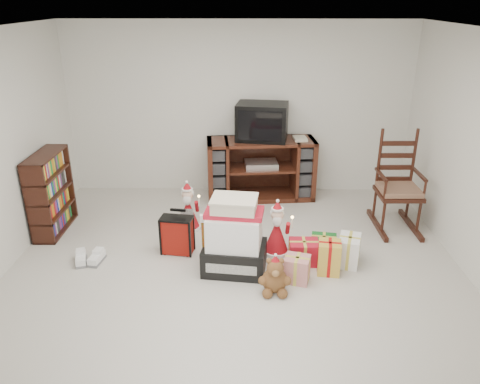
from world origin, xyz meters
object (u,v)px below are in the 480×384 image
object	(u,v)px
tv_stand	(261,169)
sneaker_pair	(89,259)
rocking_chair	(396,194)
santa_figurine	(277,233)
red_suitcase	(177,235)
bookshelf	(51,194)
crt_television	(262,122)
teddy_bear	(275,277)
gift_pile	(234,240)
gift_cluster	(322,255)
mrs_claus_figurine	(188,211)

from	to	relation	value
tv_stand	sneaker_pair	distance (m)	2.78
rocking_chair	santa_figurine	distance (m)	1.75
rocking_chair	red_suitcase	xyz separation A→B (m)	(-2.72, -0.76, -0.22)
bookshelf	crt_television	world-z (taller)	crt_television
bookshelf	teddy_bear	world-z (taller)	bookshelf
tv_stand	red_suitcase	size ratio (longest dim) A/B	3.01
rocking_chair	sneaker_pair	xyz separation A→B (m)	(-3.70, -1.00, -0.40)
bookshelf	gift_pile	distance (m)	2.51
tv_stand	teddy_bear	size ratio (longest dim) A/B	4.17
bookshelf	gift_cluster	xyz separation A→B (m)	(3.29, -0.84, -0.35)
gift_pile	rocking_chair	bearing A→B (deg)	35.67
tv_stand	bookshelf	world-z (taller)	bookshelf
gift_pile	sneaker_pair	bearing A→B (deg)	-177.39
tv_stand	bookshelf	size ratio (longest dim) A/B	1.57
bookshelf	rocking_chair	size ratio (longest dim) A/B	0.78
santa_figurine	gift_cluster	world-z (taller)	santa_figurine
bookshelf	teddy_bear	bearing A→B (deg)	-26.02
bookshelf	gift_cluster	distance (m)	3.42
santa_figurine	crt_television	world-z (taller)	crt_television
sneaker_pair	crt_television	distance (m)	2.98
sneaker_pair	rocking_chair	bearing A→B (deg)	8.67
red_suitcase	gift_cluster	bearing A→B (deg)	-1.08
mrs_claus_figurine	red_suitcase	bearing A→B (deg)	-95.36
tv_stand	bookshelf	xyz separation A→B (m)	(-2.66, -1.10, 0.05)
red_suitcase	gift_cluster	size ratio (longest dim) A/B	0.56
tv_stand	santa_figurine	xyz separation A→B (m)	(0.14, -1.65, -0.19)
mrs_claus_figurine	rocking_chair	bearing A→B (deg)	3.36
tv_stand	teddy_bear	world-z (taller)	tv_stand
gift_pile	red_suitcase	bearing A→B (deg)	158.74
crt_television	teddy_bear	bearing A→B (deg)	-79.99
gift_cluster	crt_television	world-z (taller)	crt_television
teddy_bear	mrs_claus_figurine	xyz separation A→B (m)	(-1.03, 1.38, 0.08)
red_suitcase	gift_pile	bearing A→B (deg)	-19.91
bookshelf	mrs_claus_figurine	distance (m)	1.73
bookshelf	teddy_bear	distance (m)	3.07
gift_cluster	teddy_bear	bearing A→B (deg)	-137.88
rocking_chair	sneaker_pair	world-z (taller)	rocking_chair
mrs_claus_figurine	sneaker_pair	distance (m)	1.35
red_suitcase	sneaker_pair	distance (m)	1.02
rocking_chair	crt_television	size ratio (longest dim) A/B	1.70
red_suitcase	teddy_bear	world-z (taller)	red_suitcase
sneaker_pair	bookshelf	bearing A→B (deg)	123.57
mrs_claus_figurine	crt_television	world-z (taller)	crt_television
sneaker_pair	gift_cluster	bearing A→B (deg)	-7.21
tv_stand	crt_television	distance (m)	0.70
sneaker_pair	red_suitcase	bearing A→B (deg)	7.14
bookshelf	sneaker_pair	xyz separation A→B (m)	(0.68, -0.81, -0.44)
bookshelf	mrs_claus_figurine	world-z (taller)	bookshelf
teddy_bear	crt_television	xyz separation A→B (m)	(-0.07, 2.46, 0.98)
gift_pile	teddy_bear	bearing A→B (deg)	-37.54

